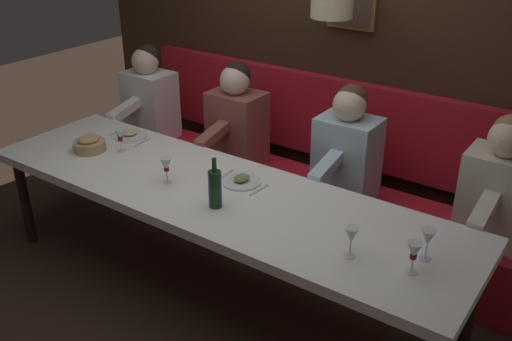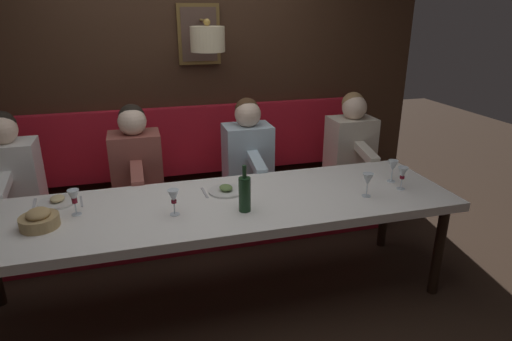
# 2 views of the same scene
# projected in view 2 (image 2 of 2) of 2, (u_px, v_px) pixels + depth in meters

# --- Properties ---
(ground_plane) EXTENTS (12.00, 12.00, 0.00)m
(ground_plane) POSITION_uv_depth(u_px,v_px,m) (221.00, 297.00, 3.09)
(ground_plane) COLOR #332319
(dining_table) EXTENTS (0.90, 3.18, 0.74)m
(dining_table) POSITION_uv_depth(u_px,v_px,m) (218.00, 211.00, 2.85)
(dining_table) COLOR white
(dining_table) RESTS_ON ground_plane
(banquette_bench) EXTENTS (0.52, 3.38, 0.45)m
(banquette_bench) POSITION_uv_depth(u_px,v_px,m) (200.00, 215.00, 3.81)
(banquette_bench) COLOR red
(banquette_bench) RESTS_ON ground_plane
(back_wall_panel) EXTENTS (0.59, 4.58, 2.90)m
(back_wall_panel) POSITION_uv_depth(u_px,v_px,m) (185.00, 76.00, 3.93)
(back_wall_panel) COLOR #382316
(back_wall_panel) RESTS_ON ground_plane
(diner_nearest) EXTENTS (0.60, 0.40, 0.79)m
(diner_nearest) POSITION_uv_depth(u_px,v_px,m) (351.00, 139.00, 3.96)
(diner_nearest) COLOR beige
(diner_nearest) RESTS_ON banquette_bench
(diner_near) EXTENTS (0.60, 0.40, 0.79)m
(diner_near) POSITION_uv_depth(u_px,v_px,m) (248.00, 148.00, 3.71)
(diner_near) COLOR silver
(diner_near) RESTS_ON banquette_bench
(diner_middle) EXTENTS (0.60, 0.40, 0.79)m
(diner_middle) POSITION_uv_depth(u_px,v_px,m) (136.00, 157.00, 3.47)
(diner_middle) COLOR #934C42
(diner_middle) RESTS_ON banquette_bench
(diner_far) EXTENTS (0.60, 0.40, 0.79)m
(diner_far) POSITION_uv_depth(u_px,v_px,m) (10.00, 168.00, 3.24)
(diner_far) COLOR white
(diner_far) RESTS_ON banquette_bench
(place_setting_0) EXTENTS (0.24, 0.32, 0.05)m
(place_setting_0) POSITION_uv_depth(u_px,v_px,m) (226.00, 190.00, 2.99)
(place_setting_0) COLOR silver
(place_setting_0) RESTS_ON dining_table
(place_setting_1) EXTENTS (0.24, 0.33, 0.05)m
(place_setting_1) POSITION_uv_depth(u_px,v_px,m) (58.00, 201.00, 2.82)
(place_setting_1) COLOR silver
(place_setting_1) RESTS_ON dining_table
(wine_glass_0) EXTENTS (0.07, 0.07, 0.16)m
(wine_glass_0) POSITION_uv_depth(u_px,v_px,m) (393.00, 166.00, 3.14)
(wine_glass_0) COLOR silver
(wine_glass_0) RESTS_ON dining_table
(wine_glass_1) EXTENTS (0.07, 0.07, 0.16)m
(wine_glass_1) POSITION_uv_depth(u_px,v_px,m) (174.00, 197.00, 2.63)
(wine_glass_1) COLOR silver
(wine_glass_1) RESTS_ON dining_table
(wine_glass_2) EXTENTS (0.07, 0.07, 0.16)m
(wine_glass_2) POSITION_uv_depth(u_px,v_px,m) (368.00, 180.00, 2.89)
(wine_glass_2) COLOR silver
(wine_glass_2) RESTS_ON dining_table
(wine_glass_3) EXTENTS (0.07, 0.07, 0.16)m
(wine_glass_3) POSITION_uv_depth(u_px,v_px,m) (403.00, 174.00, 3.01)
(wine_glass_3) COLOR silver
(wine_glass_3) RESTS_ON dining_table
(wine_glass_4) EXTENTS (0.07, 0.07, 0.16)m
(wine_glass_4) POSITION_uv_depth(u_px,v_px,m) (74.00, 197.00, 2.63)
(wine_glass_4) COLOR silver
(wine_glass_4) RESTS_ON dining_table
(wine_bottle) EXTENTS (0.08, 0.08, 0.30)m
(wine_bottle) POSITION_uv_depth(u_px,v_px,m) (245.00, 194.00, 2.68)
(wine_bottle) COLOR #19381E
(wine_bottle) RESTS_ON dining_table
(bread_bowl) EXTENTS (0.22, 0.22, 0.12)m
(bread_bowl) POSITION_uv_depth(u_px,v_px,m) (39.00, 220.00, 2.50)
(bread_bowl) COLOR tan
(bread_bowl) RESTS_ON dining_table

